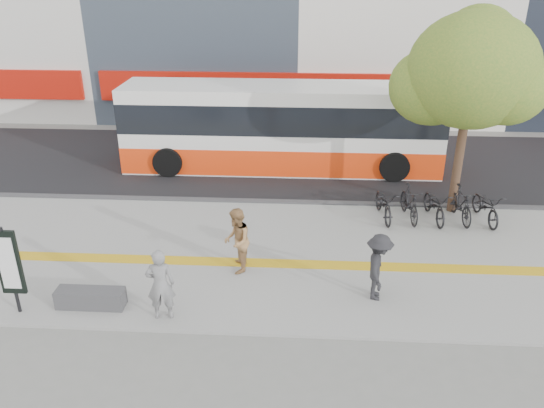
# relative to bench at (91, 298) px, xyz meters

# --- Properties ---
(ground) EXTENTS (120.00, 120.00, 0.00)m
(ground) POSITION_rel_bench_xyz_m (2.60, 1.20, -0.30)
(ground) COLOR slate
(ground) RESTS_ON ground
(sidewalk) EXTENTS (40.00, 7.00, 0.08)m
(sidewalk) POSITION_rel_bench_xyz_m (2.60, 2.70, -0.27)
(sidewalk) COLOR gray
(sidewalk) RESTS_ON ground
(tactile_strip) EXTENTS (40.00, 0.45, 0.01)m
(tactile_strip) POSITION_rel_bench_xyz_m (2.60, 2.20, -0.22)
(tactile_strip) COLOR #C08C16
(tactile_strip) RESTS_ON sidewalk
(street) EXTENTS (40.00, 8.00, 0.06)m
(street) POSITION_rel_bench_xyz_m (2.60, 10.20, -0.28)
(street) COLOR black
(street) RESTS_ON ground
(curb) EXTENTS (40.00, 0.25, 0.14)m
(curb) POSITION_rel_bench_xyz_m (2.60, 6.20, -0.23)
(curb) COLOR #363638
(curb) RESTS_ON ground
(bench) EXTENTS (1.60, 0.45, 0.45)m
(bench) POSITION_rel_bench_xyz_m (0.00, 0.00, 0.00)
(bench) COLOR #363638
(bench) RESTS_ON sidewalk
(signboard) EXTENTS (0.55, 0.10, 2.20)m
(signboard) POSITION_rel_bench_xyz_m (-1.60, -0.31, 1.06)
(signboard) COLOR black
(signboard) RESTS_ON sidewalk
(street_tree) EXTENTS (4.40, 3.80, 6.31)m
(street_tree) POSITION_rel_bench_xyz_m (9.78, 6.02, 4.21)
(street_tree) COLOR #39251A
(street_tree) RESTS_ON sidewalk
(bus) EXTENTS (12.07, 2.86, 3.21)m
(bus) POSITION_rel_bench_xyz_m (4.07, 9.70, 1.27)
(bus) COLOR white
(bus) RESTS_ON street
(bicycle_row) EXTENTS (4.00, 1.93, 1.09)m
(bicycle_row) POSITION_rel_bench_xyz_m (9.07, 5.20, 0.29)
(bicycle_row) COLOR black
(bicycle_row) RESTS_ON sidewalk
(seated_woman) EXTENTS (0.69, 0.51, 1.74)m
(seated_woman) POSITION_rel_bench_xyz_m (1.80, -0.30, 0.65)
(seated_woman) COLOR black
(seated_woman) RESTS_ON sidewalk
(pedestrian_tan) EXTENTS (0.71, 0.89, 1.76)m
(pedestrian_tan) POSITION_rel_bench_xyz_m (3.26, 1.81, 0.65)
(pedestrian_tan) COLOR #9B7245
(pedestrian_tan) RESTS_ON sidewalk
(pedestrian_dark) EXTENTS (0.76, 1.16, 1.69)m
(pedestrian_dark) POSITION_rel_bench_xyz_m (6.76, 0.77, 0.62)
(pedestrian_dark) COLOR black
(pedestrian_dark) RESTS_ON sidewalk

